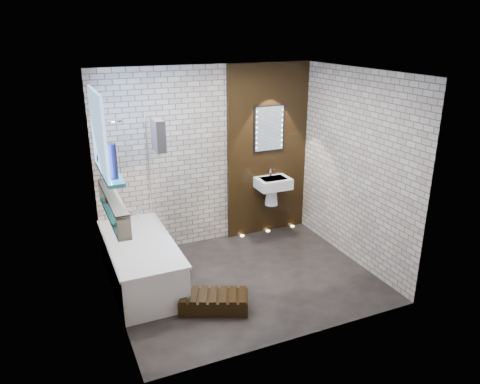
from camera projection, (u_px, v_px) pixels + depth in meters
name	position (u px, v px, depth m)	size (l,w,h in m)	color
ground	(245.00, 279.00, 5.93)	(3.20, 3.20, 0.00)	black
room_shell	(245.00, 184.00, 5.49)	(3.24, 3.20, 2.60)	#A29080
walnut_panel	(268.00, 151.00, 6.94)	(1.30, 0.06, 2.60)	black
clerestory_window	(101.00, 141.00, 4.99)	(0.18, 1.00, 0.94)	#7FADE0
display_niche	(113.00, 207.00, 5.07)	(0.14, 1.30, 0.26)	#22747D
bathtub	(141.00, 262.00, 5.75)	(0.79, 1.74, 0.70)	white
bath_screen	(155.00, 174.00, 5.93)	(0.01, 0.78, 1.40)	white
towel	(158.00, 135.00, 5.49)	(0.11, 0.29, 0.38)	black
shower_head	(116.00, 120.00, 5.57)	(0.18, 0.18, 0.02)	silver
washbasin	(273.00, 187.00, 6.95)	(0.50, 0.36, 0.58)	white
led_mirror	(269.00, 129.00, 6.79)	(0.50, 0.02, 0.70)	black
walnut_step	(214.00, 303.00, 5.27)	(0.78, 0.35, 0.17)	black
niche_bottles	(113.00, 209.00, 5.10)	(0.06, 0.79, 0.15)	maroon
sill_vases	(108.00, 159.00, 5.16)	(0.22, 0.64, 0.38)	#131335
floor_uplights	(268.00, 231.00, 7.32)	(0.96, 0.06, 0.01)	#FFD899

